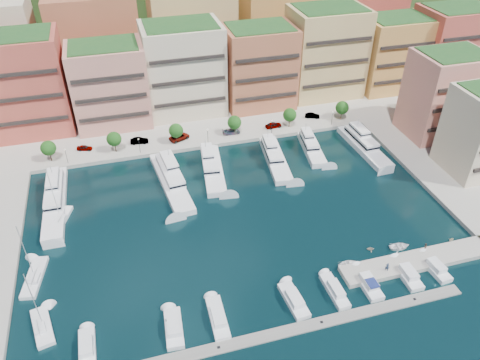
{
  "coord_description": "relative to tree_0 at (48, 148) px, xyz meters",
  "views": [
    {
      "loc": [
        -20.99,
        -74.4,
        66.5
      ],
      "look_at": [
        1.74,
        5.85,
        6.0
      ],
      "focal_mm": 35.0,
      "sensor_mm": 36.0,
      "label": 1
    }
  ],
  "objects": [
    {
      "name": "yacht_2",
      "position": [
        27.72,
        -16.06,
        -3.53
      ],
      "size": [
        7.28,
        25.58,
        7.3
      ],
      "color": "white",
      "rests_on": "ground"
    },
    {
      "name": "sailboat_2",
      "position": [
        2.63,
        -23.36,
        -4.42
      ],
      "size": [
        5.14,
        8.34,
        13.2
      ],
      "color": "white",
      "rests_on": "ground"
    },
    {
      "name": "lamppost_0",
      "position": [
        4.0,
        -2.3,
        -0.92
      ],
      "size": [
        0.3,
        0.3,
        4.2
      ],
      "color": "black",
      "rests_on": "north_quay"
    },
    {
      "name": "yacht_5",
      "position": [
        65.72,
        -11.85,
        -3.53
      ],
      "size": [
        6.23,
        16.45,
        7.3
      ],
      "color": "white",
      "rests_on": "ground"
    },
    {
      "name": "yacht_0",
      "position": [
        1.39,
        -16.6,
        -3.53
      ],
      "size": [
        4.69,
        26.47,
        7.3
      ],
      "color": "white",
      "rests_on": "ground"
    },
    {
      "name": "person_1",
      "position": [
        72.41,
        -53.5,
        -2.97
      ],
      "size": [
        0.92,
        0.84,
        1.54
      ],
      "primitive_type": "imported",
      "rotation": [
        0.0,
        0.0,
        3.57
      ],
      "color": "#4F392F",
      "rests_on": "finger_pier"
    },
    {
      "name": "yacht_3",
      "position": [
        38.42,
        -13.92,
        -3.53
      ],
      "size": [
        7.17,
        20.99,
        7.3
      ],
      "color": "white",
      "rests_on": "ground"
    },
    {
      "name": "south_pontoon",
      "position": [
        37.0,
        -63.5,
        -4.74
      ],
      "size": [
        72.0,
        2.2,
        0.35
      ],
      "primitive_type": "cube",
      "color": "gray",
      "rests_on": "ground"
    },
    {
      "name": "lamppost_4",
      "position": [
        76.0,
        -2.3,
        -0.92
      ],
      "size": [
        0.3,
        0.3,
        4.2
      ],
      "color": "black",
      "rests_on": "north_quay"
    },
    {
      "name": "finger_pier",
      "position": [
        70.0,
        -55.5,
        -4.74
      ],
      "size": [
        32.0,
        5.0,
        2.0
      ],
      "primitive_type": "cube",
      "color": "#9E998E",
      "rests_on": "ground"
    },
    {
      "name": "tender_3",
      "position": [
        79.92,
        -52.05,
        -4.36
      ],
      "size": [
        1.82,
        1.72,
        0.77
      ],
      "primitive_type": "imported",
      "rotation": [
        0.0,
        0.0,
        1.96
      ],
      "color": "#C2BB94",
      "rests_on": "ground"
    },
    {
      "name": "apartment_east_a",
      "position": [
        102.0,
        -13.51,
        7.57
      ],
      "size": [
        18.0,
        14.5,
        22.8
      ],
      "color": "tan",
      "rests_on": "east_quay"
    },
    {
      "name": "lamppost_1",
      "position": [
        22.0,
        -2.3,
        -0.92
      ],
      "size": [
        0.3,
        0.3,
        4.2
      ],
      "color": "black",
      "rests_on": "north_quay"
    },
    {
      "name": "apartment_7",
      "position": [
        124.0,
        14.49,
        8.57
      ],
      "size": [
        22.0,
        16.5,
        24.8
      ],
      "color": "#C44E41",
      "rests_on": "north_quay"
    },
    {
      "name": "tender_1",
      "position": [
        62.62,
        -49.9,
        -4.34
      ],
      "size": [
        1.84,
        1.69,
        0.81
      ],
      "primitive_type": "imported",
      "rotation": [
        0.0,
        0.0,
        1.3
      ],
      "color": "#C5B197",
      "rests_on": "ground"
    },
    {
      "name": "apartment_4",
      "position": [
        60.0,
        16.49,
        8.07
      ],
      "size": [
        20.0,
        15.5,
        23.8
      ],
      "color": "#B76344",
      "rests_on": "north_quay"
    },
    {
      "name": "car_5",
      "position": [
        72.41,
        3.11,
        -3.04
      ],
      "size": [
        4.49,
        2.99,
        1.4
      ],
      "primitive_type": "imported",
      "rotation": [
        0.0,
        0.0,
        1.18
      ],
      "color": "gray",
      "rests_on": "north_quay"
    },
    {
      "name": "backblock_2",
      "position": [
        45.0,
        40.5,
        11.26
      ],
      "size": [
        26.0,
        18.0,
        30.0
      ],
      "primitive_type": "cube",
      "color": "#DDC275",
      "rests_on": "north_quay"
    },
    {
      "name": "backblock_1",
      "position": [
        15.0,
        40.5,
        11.26
      ],
      "size": [
        26.0,
        18.0,
        30.0
      ],
      "primitive_type": "cube",
      "color": "#B76344",
      "rests_on": "north_quay"
    },
    {
      "name": "car_1",
      "position": [
        22.3,
        2.5,
        -2.97
      ],
      "size": [
        4.87,
        2.19,
        1.55
      ],
      "primitive_type": "imported",
      "rotation": [
        0.0,
        0.0,
        1.45
      ],
      "color": "gray",
      "rests_on": "north_quay"
    },
    {
      "name": "lamppost_2",
      "position": [
        40.0,
        -2.3,
        -0.92
      ],
      "size": [
        0.3,
        0.3,
        4.2
      ],
      "color": "black",
      "rests_on": "north_quay"
    },
    {
      "name": "tree_0",
      "position": [
        0.0,
        0.0,
        0.0
      ],
      "size": [
        3.8,
        3.8,
        5.65
      ],
      "color": "#473323",
      "rests_on": "north_quay"
    },
    {
      "name": "tree_3",
      "position": [
        48.0,
        0.0,
        0.0
      ],
      "size": [
        3.8,
        3.8,
        5.65
      ],
      "color": "#473323",
      "rests_on": "north_quay"
    },
    {
      "name": "tender_0",
      "position": [
        56.31,
        -52.5,
        -4.36
      ],
      "size": [
        4.0,
        3.09,
        0.77
      ],
      "primitive_type": "imported",
      "rotation": [
        0.0,
        0.0,
        1.7
      ],
      "color": "white",
      "rests_on": "ground"
    },
    {
      "name": "ground",
      "position": [
        40.0,
        -33.5,
        -4.74
      ],
      "size": [
        400.0,
        400.0,
        0.0
      ],
      "primitive_type": "plane",
      "color": "black",
      "rests_on": "ground"
    },
    {
      "name": "tree_1",
      "position": [
        16.0,
        0.0,
        0.0
      ],
      "size": [
        3.8,
        3.8,
        5.65
      ],
      "color": "#473323",
      "rests_on": "north_quay"
    },
    {
      "name": "apartment_3",
      "position": [
        38.0,
        18.49,
        9.07
      ],
      "size": [
        22.0,
        16.5,
        25.8
      ],
      "color": "beige",
      "rests_on": "north_quay"
    },
    {
      "name": "apartment_5",
      "position": [
        82.0,
        18.49,
        9.57
      ],
      "size": [
        22.0,
        16.5,
        26.8
      ],
      "color": "#DDC275",
      "rests_on": "north_quay"
    },
    {
      "name": "cruiser_0",
      "position": [
        7.59,
        -58.08,
        -4.2
      ],
      "size": [
        2.67,
        7.47,
        2.55
      ],
      "color": "white",
      "rests_on": "ground"
    },
    {
      "name": "sailboat_1",
      "position": [
        -1.64,
        -39.68,
        -4.44
      ],
      "size": [
        4.65,
        10.52,
        13.2
      ],
      "color": "white",
      "rests_on": "ground"
    },
    {
      "name": "yacht_6",
      "position": [
        79.52,
        -14.42,
        -3.53
      ],
      "size": [
        5.56,
        21.83,
        7.3
      ],
      "color": "white",
      "rests_on": "ground"
    },
    {
      "name": "cruiser_9",
      "position": [
        71.75,
        -58.08,
        -4.2
      ],
      "size": [
        3.13,
        7.66,
        2.55
      ],
      "color": "white",
      "rests_on": "ground"
    },
    {
      "name": "lamppost_3",
      "position": [
        58.0,
        -2.3,
        -0.92
      ],
      "size": [
        0.3,
        0.3,
        4.2
      ],
      "color": "black",
      "rests_on": "north_quay"
    },
    {
      "name": "person_0",
      "position": [
        62.28,
        -56.47,
        -2.79
      ],
      "size": [
        0.8,
        0.82,
        1.9
      ],
      "primitive_type": "imported",
      "rotation": [
        0.0,
        0.0,
        2.28
      ],
      "color": "#2A3B55",
      "rests_on": "finger_pier"
    },
    {
      "name": "car_0",
      "position": [
        8.16,
        3.0,
        -3.08
      ],
      "size": [
        4.17,
        2.55,
        1.33
      ],
      "primitive_type": "imported",
      "rotation": [
        0.0,
        0.0,
        1.3
      ],
      "color": "gray",
      "rests_on": "north_quay"
    },
    {
      "name": "cruiser_5",
      "position": [
        43.06,
        -58.09,
        -4.2
      ],
      "size": [
        3.36,
        8.43,
        2.55
      ],
      "color": "white",
      "rests_on": "ground"
    },
    {
      "name": "apartment_1",
      "position": [
        -4.0,
        18.49,
        9.57
      ],
      "size": [
        20.0,
        16.5,
        26.8
      ],
      "color": "#C44E41",
      "rests_on": "north_quay"
    },
    {
      "name": "cruiser_8",
      "position": [
        65.76,
        -58.09,
        -4.2
      ],
      "size": [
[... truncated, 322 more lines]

